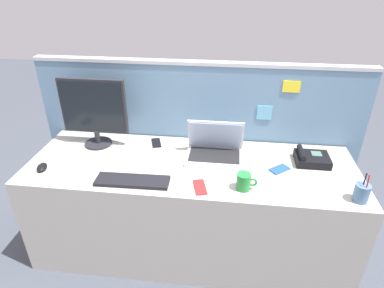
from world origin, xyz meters
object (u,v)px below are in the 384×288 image
object	(u,v)px
pen_cup	(362,193)
computer_mouse_right_hand	(42,167)
desktop_monitor	(94,110)
laptop	(215,148)
keyboard_main	(132,181)
cell_phone_blue_case	(279,169)
cell_phone_black_slab	(156,143)
coffee_mug	(244,182)
desk_phone	(311,158)
cell_phone_red_case	(200,187)

from	to	relation	value
pen_cup	computer_mouse_right_hand	bearing A→B (deg)	177.62
pen_cup	desktop_monitor	bearing A→B (deg)	164.88
laptop	pen_cup	distance (m)	0.90
keyboard_main	computer_mouse_right_hand	bearing A→B (deg)	172.13
pen_cup	cell_phone_blue_case	xyz separation A→B (m)	(-0.40, 0.26, -0.05)
laptop	cell_phone_black_slab	distance (m)	0.45
cell_phone_blue_case	coffee_mug	world-z (taller)	coffee_mug
desk_phone	cell_phone_blue_case	size ratio (longest dim) A/B	1.68
cell_phone_blue_case	cell_phone_red_case	bearing A→B (deg)	-101.55
pen_cup	keyboard_main	bearing A→B (deg)	179.52
computer_mouse_right_hand	pen_cup	bearing A→B (deg)	-18.44
desktop_monitor	computer_mouse_right_hand	world-z (taller)	desktop_monitor
laptop	pen_cup	size ratio (longest dim) A/B	2.09
desk_phone	keyboard_main	distance (m)	1.15
desk_phone	computer_mouse_right_hand	size ratio (longest dim) A/B	2.13
desk_phone	pen_cup	bearing A→B (deg)	-62.79
keyboard_main	cell_phone_black_slab	size ratio (longest dim) A/B	3.27
keyboard_main	desk_phone	bearing A→B (deg)	16.89
desktop_monitor	laptop	size ratio (longest dim) A/B	1.29
laptop	cell_phone_red_case	size ratio (longest dim) A/B	2.61
cell_phone_black_slab	cell_phone_red_case	bearing A→B (deg)	-71.26
coffee_mug	desk_phone	bearing A→B (deg)	38.15
laptop	desk_phone	bearing A→B (deg)	-0.82
computer_mouse_right_hand	desk_phone	bearing A→B (deg)	-6.22
cell_phone_red_case	cell_phone_black_slab	xyz separation A→B (m)	(-0.37, 0.50, 0.00)
desk_phone	keyboard_main	bearing A→B (deg)	-161.62
desktop_monitor	keyboard_main	distance (m)	0.63
desk_phone	coffee_mug	xyz separation A→B (m)	(-0.44, -0.34, 0.02)
cell_phone_blue_case	coffee_mug	xyz separation A→B (m)	(-0.23, -0.24, 0.05)
cell_phone_blue_case	cell_phone_black_slab	world-z (taller)	same
laptop	desktop_monitor	bearing A→B (deg)	175.48
desk_phone	cell_phone_black_slab	xyz separation A→B (m)	(-1.06, 0.13, -0.03)
laptop	computer_mouse_right_hand	distance (m)	1.11
cell_phone_black_slab	pen_cup	bearing A→B (deg)	-39.92
laptop	pen_cup	world-z (taller)	laptop
cell_phone_blue_case	laptop	bearing A→B (deg)	-145.57
desk_phone	cell_phone_black_slab	distance (m)	1.06
cell_phone_blue_case	cell_phone_black_slab	bearing A→B (deg)	-145.69
cell_phone_red_case	cell_phone_black_slab	distance (m)	0.62
desktop_monitor	computer_mouse_right_hand	xyz separation A→B (m)	(-0.23, -0.37, -0.25)
desktop_monitor	desk_phone	size ratio (longest dim) A/B	2.26
laptop	coffee_mug	size ratio (longest dim) A/B	3.15
desk_phone	coffee_mug	distance (m)	0.56
desktop_monitor	cell_phone_black_slab	distance (m)	0.49
desk_phone	cell_phone_red_case	distance (m)	0.78
computer_mouse_right_hand	pen_cup	world-z (taller)	pen_cup
keyboard_main	computer_mouse_right_hand	xyz separation A→B (m)	(-0.61, 0.07, 0.01)
cell_phone_blue_case	keyboard_main	bearing A→B (deg)	-113.74
cell_phone_red_case	pen_cup	bearing A→B (deg)	-15.62
pen_cup	coffee_mug	world-z (taller)	pen_cup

